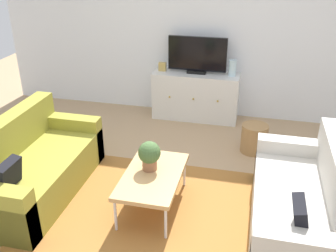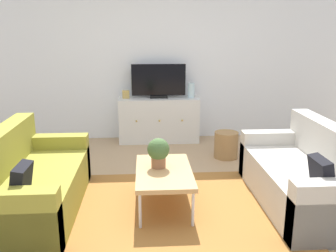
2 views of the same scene
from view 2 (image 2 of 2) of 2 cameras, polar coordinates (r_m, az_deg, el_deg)
The scene contains 12 objects.
ground_plane at distance 3.95m, azimuth 0.32°, elevation -11.96°, with size 10.00×10.00×0.00m, color tan.
wall_back at distance 6.09m, azimuth -1.40°, elevation 10.73°, with size 6.40×0.12×2.70m, color white.
area_rug at distance 3.82m, azimuth 0.49°, elevation -12.89°, with size 2.50×1.90×0.01m, color #9E662D.
couch_left_side at distance 3.91m, azimuth -21.25°, elevation -8.76°, with size 0.82×1.71×0.84m.
couch_right_side at distance 4.10m, azimuth 21.07°, elevation -7.68°, with size 0.82×1.71×0.84m.
coffee_table at distance 3.74m, azimuth -0.65°, elevation -7.35°, with size 0.57×0.97×0.40m.
potted_plant at distance 3.75m, azimuth -1.51°, elevation -4.02°, with size 0.23×0.23×0.31m.
tv_console at distance 5.97m, azimuth -1.45°, elevation 1.02°, with size 1.29×0.47×0.72m.
flat_screen_tv at distance 5.87m, azimuth -1.50°, elevation 7.05°, with size 0.87×0.16×0.54m.
glass_vase at distance 5.92m, azimuth 3.65°, elevation 5.62°, with size 0.11×0.11×0.24m, color silver.
mantel_clock at distance 5.88m, azimuth -6.63°, elevation 4.97°, with size 0.11×0.07×0.13m, color tan.
wicker_basket at distance 5.28m, azimuth 9.11°, elevation -2.94°, with size 0.34×0.34×0.38m, color #9E7547.
Camera 2 is at (-0.25, -3.52, 1.78)m, focal length 38.79 mm.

